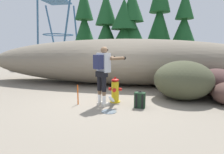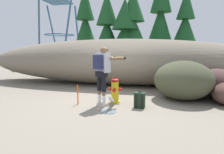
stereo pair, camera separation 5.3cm
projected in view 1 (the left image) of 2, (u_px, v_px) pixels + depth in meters
The scene contains 15 objects.
ground_plane at pixel (107, 102), 6.21m from camera, with size 56.00×56.00×0.04m, color gray.
dirt_embankment at pixel (121, 62), 9.11m from camera, with size 13.49×3.20×2.11m, color #756B5B.
fire_hydrant at pixel (115, 91), 6.02m from camera, with size 0.41×0.36×0.80m.
hydrant_water_jet at pixel (111, 102), 5.43m from camera, with size 0.41×1.01×0.46m.
utility_worker at pixel (103, 68), 5.58m from camera, with size 0.87×1.02×1.72m.
spare_backpack at pixel (140, 100), 5.49m from camera, with size 0.32×0.31×0.47m.
boulder_large at pixel (183, 80), 6.38m from camera, with size 1.89×1.92×1.28m, color #434530.
boulder_mid at pixel (217, 83), 6.71m from camera, with size 1.36×1.36×0.98m, color #4F3633.
pine_tree_far_left at pixel (84, 26), 15.11m from camera, with size 2.19×2.19×6.50m.
pine_tree_left at pixel (106, 31), 12.27m from camera, with size 2.09×2.09×5.23m.
pine_tree_center at pixel (124, 35), 11.75m from camera, with size 2.43×2.43×4.62m.
pine_tree_right at pixel (132, 27), 11.87m from camera, with size 2.20×2.20×5.27m.
pine_tree_far_right at pixel (159, 20), 13.68m from camera, with size 2.26×2.26×7.11m.
pine_tree_ridge_end at pixel (184, 24), 13.19m from camera, with size 1.90×1.90×5.68m.
survey_stake at pixel (78, 95), 5.79m from camera, with size 0.04×0.04×0.60m, color #E55914.
Camera 1 is at (1.30, -5.88, 1.66)m, focal length 31.06 mm.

